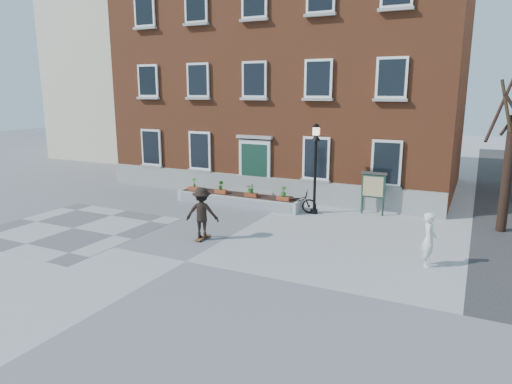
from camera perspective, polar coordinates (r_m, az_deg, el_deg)
The scene contains 11 objects.
ground at distance 14.70m, azimuth -8.77°, elevation -8.58°, with size 100.00×100.00×0.00m, color #9D9DA0.
checker_patch at distance 19.26m, azimuth -21.87°, elevation -4.23°, with size 6.00×6.00×0.01m, color #57575A.
distant_building at distance 40.60m, azimuth -14.00°, elevation 13.89°, with size 10.00×12.00×13.00m, color beige.
bicycle at distance 20.20m, azimuth 4.95°, elevation -1.18°, with size 0.65×1.86×0.98m, color black.
bystander at distance 14.86m, azimuth 20.80°, elevation -5.59°, with size 0.62×0.40×1.69m, color white.
brick_building at distance 27.08m, azimuth 4.74°, elevation 14.67°, with size 18.40×10.85×12.60m.
planter_assembly at distance 21.46m, azimuth -2.21°, elevation -0.84°, with size 6.20×1.12×1.15m.
bare_tree at distance 19.37m, azimuth 29.10°, elevation 3.63°, with size 1.83×1.83×6.16m.
lamp_post at distance 19.70m, azimuth 7.45°, elevation 4.48°, with size 0.40×0.40×3.93m.
notice_board at distance 20.23m, azimuth 14.46°, elevation 0.72°, with size 1.10×0.16×1.87m.
skateboarder at distance 16.44m, azimuth -6.76°, elevation -2.60°, with size 1.35×1.03×1.92m.
Camera 1 is at (7.97, -11.18, 5.24)m, focal length 32.00 mm.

